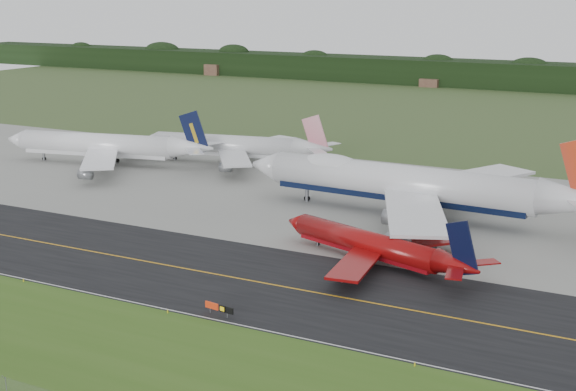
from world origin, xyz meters
The scene contains 15 objects.
ground centered at (0.00, 0.00, 0.00)m, with size 600.00×600.00×0.00m, color #36441F.
grass_verge centered at (0.00, -35.00, 0.01)m, with size 400.00×30.00×0.01m, color #36591A.
taxiway centered at (0.00, -4.00, 0.01)m, with size 400.00×32.00×0.02m, color black.
apron centered at (0.00, 51.00, 0.01)m, with size 400.00×78.00×0.01m, color gray.
taxiway_centreline centered at (0.00, -4.00, 0.03)m, with size 400.00×0.40×0.00m, color orange.
taxiway_edge_line centered at (0.00, -19.50, 0.03)m, with size 400.00×0.25×0.00m, color silver.
horizon_treeline centered at (0.00, 273.76, 5.47)m, with size 700.00×25.00×12.00m.
jet_ba_747 centered at (9.87, 42.71, 6.52)m, with size 76.18×63.07×19.16m.
jet_red_737 centered at (14.08, 12.59, 2.99)m, with size 39.06×30.99×10.82m.
jet_navy_gold centered at (-75.62, 54.18, 4.95)m, with size 58.14×49.90×15.08m.
jet_star_tail centered at (-47.08, 69.99, 4.62)m, with size 52.35×43.23×13.85m.
taxiway_sign centered at (2.91, -18.01, 1.16)m, with size 4.90×0.86×1.64m.
edge_marker_left centered at (-31.00, -20.50, 0.25)m, with size 0.16×0.16×0.50m, color yellow.
edge_marker_center centered at (-3.96, -20.50, 0.25)m, with size 0.16×0.16×0.50m, color yellow.
edge_marker_right centered at (31.91, -20.50, 0.25)m, with size 0.16×0.16×0.50m, color yellow.
Camera 1 is at (58.52, -105.38, 43.30)m, focal length 50.00 mm.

